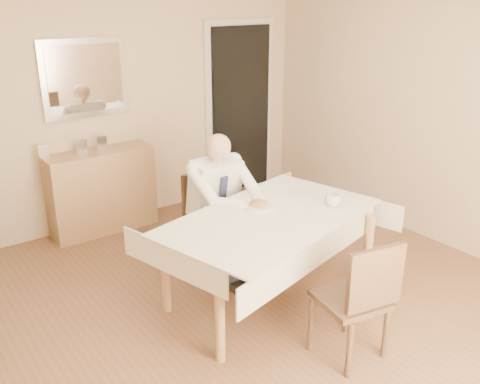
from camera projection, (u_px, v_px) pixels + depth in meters
room at (271, 158)px, 3.57m from camera, size 5.00×5.02×2.60m
doorway at (240, 110)px, 6.39m from camera, size 0.96×0.07×2.10m
mirror at (85, 78)px, 5.17m from camera, size 0.86×0.04×0.76m
dining_table at (270, 226)px, 4.07m from camera, size 1.95×1.42×0.75m
chair_far at (208, 213)px, 4.80m from camera, size 0.42×0.42×0.85m
chair_near at (360, 296)px, 3.47m from camera, size 0.48×0.49×0.88m
seated_man at (226, 200)px, 4.51m from camera, size 0.48×0.72×1.24m
plate at (259, 206)px, 4.21m from camera, size 0.26×0.26×0.02m
food at (259, 203)px, 4.20m from camera, size 0.14×0.14×0.06m
knife at (268, 205)px, 4.18m from camera, size 0.01×0.13×0.01m
fork at (260, 207)px, 4.13m from camera, size 0.01×0.13×0.01m
coffee_mug at (333, 200)px, 4.22m from camera, size 0.16×0.16×0.09m
sideboard at (102, 191)px, 5.46m from camera, size 1.07×0.37×0.85m
photo_frame_left at (43, 152)px, 5.05m from camera, size 0.10×0.02×0.14m
photo_frame_center at (82, 147)px, 5.20m from camera, size 0.10×0.02×0.14m
photo_frame_right at (102, 143)px, 5.34m from camera, size 0.10×0.02×0.14m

